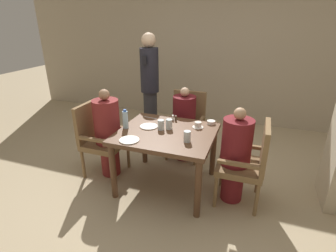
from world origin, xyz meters
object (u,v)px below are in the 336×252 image
Objects in this scene: plate_main_left at (149,126)px; chair_far_side at (187,122)px; diner_in_far_chair at (184,123)px; glass_tall_mid at (187,136)px; glass_tall_near at (169,124)px; bowl_small at (211,122)px; chair_right_side at (248,161)px; diner_in_right_chair at (235,155)px; diner_in_left_chair at (108,133)px; standing_host at (150,84)px; plate_main_right at (129,140)px; teacup_with_saucer at (198,125)px; water_bottle at (125,119)px; chair_left_side at (99,136)px; glass_tall_far at (161,125)px.

chair_far_side is at bearing 72.91° from plate_main_left.
diner_in_far_chair is 8.98× the size of glass_tall_mid.
glass_tall_near reaches higher than plate_main_left.
bowl_small is at bearing 26.70° from plate_main_left.
diner_in_right_chair reaches higher than chair_right_side.
diner_in_left_chair is 0.67× the size of standing_host.
diner_in_left_chair is 1.72m from chair_right_side.
diner_in_right_chair is at bearing 19.24° from glass_tall_mid.
teacup_with_saucer reaches higher than plate_main_right.
diner_in_far_chair reaches higher than teacup_with_saucer.
chair_right_side is 4.13× the size of water_bottle.
diner_in_far_chair is at bearing 142.06° from chair_right_side.
plate_main_right is (0.49, -0.35, 0.14)m from diner_in_left_chair.
chair_far_side is 7.16× the size of teacup_with_saucer.
diner_in_left_chair reaches higher than plate_main_left.
standing_host is at bearing 87.98° from diner_in_left_chair.
teacup_with_saucer is 1.30× the size of bowl_small.
diner_in_right_chair reaches higher than glass_tall_mid.
chair_left_side is 0.55× the size of standing_host.
diner_in_right_chair is 1.15m from plate_main_right.
bowl_small is 0.44× the size of water_bottle.
diner_in_far_chair is at bearing 42.60° from diner_in_left_chair.
chair_far_side is 4.42× the size of plate_main_left.
standing_host reaches higher than bowl_small.
glass_tall_far is (0.41, 0.09, -0.05)m from water_bottle.
chair_far_side is at bearing 105.66° from glass_tall_mid.
glass_tall_near is at bearing 138.38° from glass_tall_mid.
diner_in_left_chair is 0.73m from glass_tall_far.
chair_left_side is 1.18m from diner_in_far_chair.
water_bottle is 1.93× the size of glass_tall_far.
chair_far_side is 7.98× the size of glass_tall_near.
bowl_small is (0.68, 0.34, 0.01)m from plate_main_left.
chair_left_side is 0.89m from glass_tall_far.
chair_left_side is 0.82× the size of diner_in_left_chair.
standing_host reaches higher than glass_tall_near.
chair_right_side is 0.70m from teacup_with_saucer.
chair_right_side is (0.93, -0.86, 0.00)m from chair_far_side.
plate_main_right is (-0.29, -1.08, 0.18)m from diner_in_far_chair.
plate_main_left is at bearing 170.34° from glass_tall_far.
chair_right_side is 1.20m from plate_main_left.
diner_in_left_chair is at bearing -137.40° from diner_in_far_chair.
diner_in_left_chair is 0.56m from plate_main_left.
diner_in_right_chair reaches higher than glass_tall_far.
water_bottle is (0.30, -0.06, 0.24)m from diner_in_left_chair.
diner_in_left_chair reaches higher than chair_far_side.
diner_in_far_chair is 0.97× the size of diner_in_right_chair.
plate_main_left is (0.68, 0.06, 0.21)m from chair_left_side.
plate_main_right is 0.84m from teacup_with_saucer.
water_bottle is at bearing -163.49° from glass_tall_near.
standing_host reaches higher than chair_left_side.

